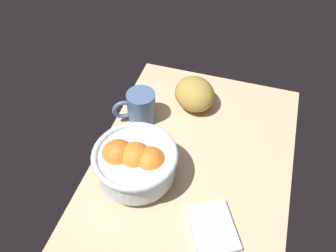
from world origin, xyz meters
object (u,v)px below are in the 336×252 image
at_px(fruit_bowl, 135,161).
at_px(mug, 140,107).
at_px(napkin_folded, 213,228).
at_px(bread_loaf, 195,94).

xyz_separation_m(fruit_bowl, mug, (-0.20, -0.06, -0.02)).
bearing_deg(mug, napkin_folded, 44.28).
distance_m(fruit_bowl, bread_loaf, 0.32).
height_order(bread_loaf, mug, mug).
bearing_deg(fruit_bowl, mug, -163.09).
bearing_deg(napkin_folded, mug, -135.72).
bearing_deg(mug, bread_loaf, 126.71).
bearing_deg(mug, fruit_bowl, 16.91).
bearing_deg(bread_loaf, mug, -53.29).
height_order(napkin_folded, mug, mug).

